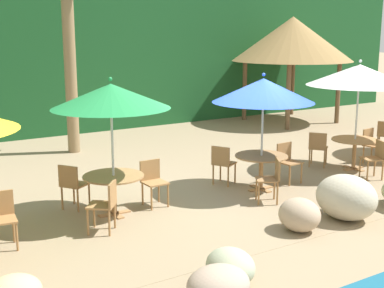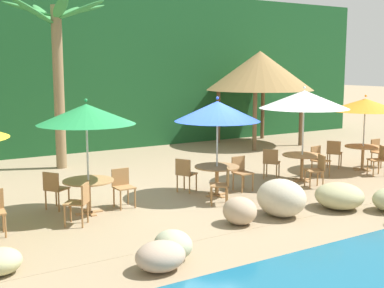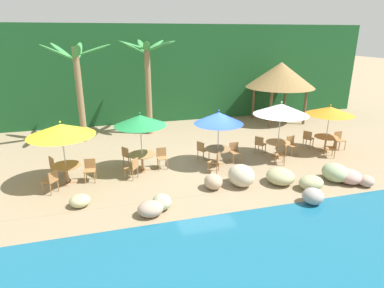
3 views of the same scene
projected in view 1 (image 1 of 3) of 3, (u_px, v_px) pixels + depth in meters
name	position (u px, v px, depth m)	size (l,w,h in m)	color
ground_plane	(233.00, 194.00, 10.85)	(120.00, 120.00, 0.00)	#937F60
terrace_deck	(233.00, 194.00, 10.85)	(18.00, 5.20, 0.01)	#937F60
foliage_backdrop	(75.00, 39.00, 17.66)	(28.00, 2.40, 6.00)	#194C23
chair_yellow_seaward	(1.00, 215.00, 8.09)	(0.46, 0.47, 0.87)	#9E7042
umbrella_green	(111.00, 96.00, 9.17)	(2.09, 2.09, 2.50)	silver
dining_table_green	(114.00, 182.00, 9.50)	(1.10, 1.10, 0.74)	#A37547
chair_green_seaward	(153.00, 179.00, 10.05)	(0.43, 0.43, 0.87)	#9E7042
chair_green_inland	(72.00, 183.00, 9.78)	(0.59, 0.59, 0.87)	#9E7042
chair_green_left	(106.00, 203.00, 8.69)	(0.60, 0.59, 0.87)	#9E7042
umbrella_blue	(263.00, 90.00, 10.70)	(2.09, 2.09, 2.45)	silver
dining_table_blue	(261.00, 161.00, 11.01)	(1.10, 1.10, 0.74)	#A37547
chair_blue_seaward	(287.00, 159.00, 11.58)	(0.44, 0.45, 0.87)	#9E7042
chair_blue_inland	(223.00, 162.00, 11.35)	(0.58, 0.57, 0.87)	#9E7042
chair_blue_left	(272.00, 177.00, 10.20)	(0.58, 0.58, 0.87)	#9E7042
umbrella_white	(359.00, 75.00, 12.28)	(2.45, 2.45, 2.62)	silver
dining_table_white	(355.00, 144.00, 12.63)	(1.10, 1.10, 0.74)	#A37547
chair_white_seaward	(371.00, 143.00, 13.24)	(0.47, 0.47, 0.87)	#9E7042
chair_white_inland	(318.00, 146.00, 12.86)	(0.59, 0.59, 0.87)	#9E7042
chair_white_left	(376.00, 156.00, 11.85)	(0.56, 0.55, 0.87)	#9E7042
palm_tree_second	(68.00, 17.00, 13.82)	(3.12, 3.13, 5.17)	olive
palapa_hut	(293.00, 39.00, 18.82)	(4.31, 4.31, 3.76)	brown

